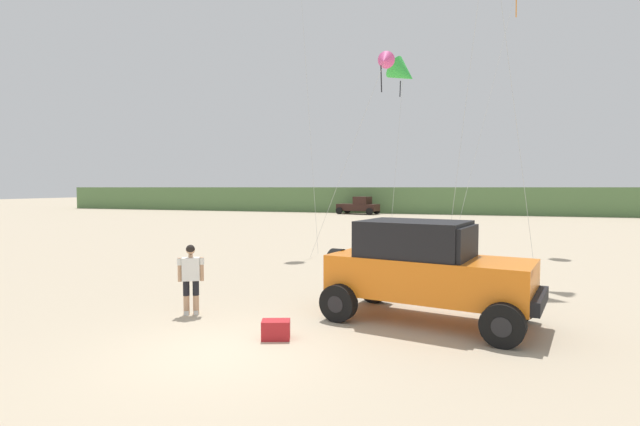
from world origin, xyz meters
TOP-DOWN VIEW (x-y plane):
  - ground_plane at (0.00, 0.00)m, footprint 220.00×220.00m
  - dune_ridge at (-5.31, 50.67)m, footprint 90.00×6.95m
  - jeep at (3.31, 3.19)m, footprint 5.01×3.21m
  - person_watching at (-2.03, 2.02)m, footprint 0.56×0.44m
  - cooler_box at (0.61, 0.93)m, footprint 0.65×0.52m
  - distant_pickup at (-8.02, 44.88)m, footprint 4.88×3.17m
  - kite_black_sled at (0.89, 16.34)m, footprint 1.77×3.83m
  - kite_orange_streamer at (0.62, 12.72)m, footprint 3.32×2.11m

SIDE VIEW (x-z plane):
  - ground_plane at x=0.00m, z-range 0.00..0.00m
  - cooler_box at x=0.61m, z-range 0.00..0.38m
  - person_watching at x=-2.03m, z-range 0.10..1.77m
  - distant_pickup at x=-8.02m, z-range -0.05..1.93m
  - jeep at x=3.31m, z-range 0.07..2.33m
  - dune_ridge at x=-5.31m, z-range 0.00..3.02m
  - kite_orange_streamer at x=0.62m, z-range 3.92..12.84m
  - kite_black_sled at x=0.89m, z-range 3.85..13.47m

